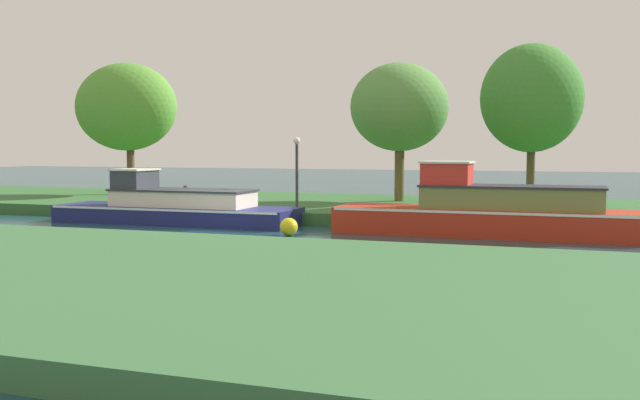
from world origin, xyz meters
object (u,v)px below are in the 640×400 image
object	(u,v)px
willow_tree_centre	(399,107)
mooring_post_near	(185,197)
lamp_post	(297,163)
willow_tree_left	(126,107)
willow_tree_right	(531,98)
red_narrowboat	(490,212)
navy_barge	(175,208)
channel_buoy	(289,227)

from	to	relation	value
willow_tree_centre	mooring_post_near	xyz separation A→B (m)	(-6.35, -5.65, -3.30)
mooring_post_near	lamp_post	bearing A→B (deg)	13.26
mooring_post_near	willow_tree_left	bearing A→B (deg)	137.60
willow_tree_left	mooring_post_near	xyz separation A→B (m)	(6.30, -5.75, -3.55)
willow_tree_centre	willow_tree_right	size ratio (longest dim) A/B	0.92
mooring_post_near	willow_tree_right	bearing A→B (deg)	24.74
red_narrowboat	mooring_post_near	xyz separation A→B (m)	(-10.62, 1.25, 0.13)
willow_tree_left	lamp_post	xyz separation A→B (m)	(10.14, -4.84, -2.35)
willow_tree_centre	lamp_post	bearing A→B (deg)	-117.73
willow_tree_right	navy_barge	bearing A→B (deg)	-149.56
lamp_post	willow_tree_right	bearing A→B (deg)	29.96
willow_tree_centre	mooring_post_near	size ratio (longest dim) A/B	6.88
red_narrowboat	willow_tree_centre	world-z (taller)	willow_tree_centre
navy_barge	willow_tree_right	world-z (taller)	willow_tree_right
mooring_post_near	red_narrowboat	bearing A→B (deg)	-6.69
willow_tree_right	willow_tree_left	bearing A→B (deg)	178.33
channel_buoy	lamp_post	bearing A→B (deg)	108.02
willow_tree_centre	navy_barge	bearing A→B (deg)	-131.08
navy_barge	willow_tree_centre	distance (m)	9.83
willow_tree_left	willow_tree_right	bearing A→B (deg)	-1.67
mooring_post_near	channel_buoy	bearing A→B (deg)	-31.86
willow_tree_right	mooring_post_near	size ratio (longest dim) A/B	7.44
navy_barge	lamp_post	xyz separation A→B (m)	(3.52, 2.15, 1.47)
willow_tree_left	mooring_post_near	distance (m)	9.23
mooring_post_near	channel_buoy	world-z (taller)	mooring_post_near
red_narrowboat	willow_tree_left	bearing A→B (deg)	157.54
willow_tree_centre	willow_tree_right	bearing A→B (deg)	-4.80
navy_barge	willow_tree_centre	xyz separation A→B (m)	(6.02, 6.90, 3.57)
red_narrowboat	lamp_post	size ratio (longest dim) A/B	3.54
red_narrowboat	lamp_post	distance (m)	7.23
willow_tree_centre	lamp_post	world-z (taller)	willow_tree_centre
willow_tree_centre	mooring_post_near	bearing A→B (deg)	-138.30
red_narrowboat	channel_buoy	distance (m)	5.79
navy_barge	willow_tree_left	bearing A→B (deg)	133.45
willow_tree_right	lamp_post	world-z (taller)	willow_tree_right
lamp_post	mooring_post_near	bearing A→B (deg)	-166.74
willow_tree_left	willow_tree_centre	bearing A→B (deg)	-0.42
navy_barge	red_narrowboat	size ratio (longest dim) A/B	0.95
mooring_post_near	channel_buoy	distance (m)	6.14
lamp_post	willow_tree_centre	bearing A→B (deg)	62.27
navy_barge	red_narrowboat	xyz separation A→B (m)	(10.29, 0.00, 0.14)
navy_barge	red_narrowboat	distance (m)	10.29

